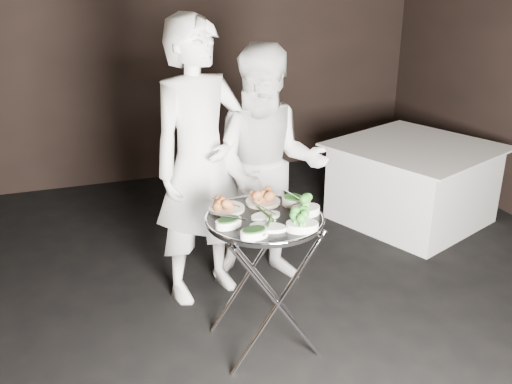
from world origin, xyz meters
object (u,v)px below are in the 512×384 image
object	(u,v)px
waiter_left	(200,164)
serving_tray	(265,219)
dining_table	(412,183)
tray_stand	(264,276)
waiter_right	(268,168)

from	to	relation	value
waiter_left	serving_tray	bearing A→B (deg)	-94.43
serving_tray	dining_table	xyz separation A→B (m)	(1.89, 1.31, -0.49)
tray_stand	waiter_right	bearing A→B (deg)	68.27
waiter_left	dining_table	size ratio (longest dim) A/B	1.54
serving_tray	tray_stand	bearing A→B (deg)	180.00
waiter_left	waiter_right	distance (m)	0.51
tray_stand	waiter_right	distance (m)	0.91
serving_tray	waiter_right	distance (m)	0.82
serving_tray	dining_table	distance (m)	2.35
serving_tray	waiter_left	world-z (taller)	waiter_left
waiter_left	dining_table	xyz separation A→B (m)	(2.08, 0.58, -0.60)
serving_tray	waiter_right	size ratio (longest dim) A/B	0.40
tray_stand	dining_table	xyz separation A→B (m)	(1.89, 1.31, -0.11)
tray_stand	dining_table	size ratio (longest dim) A/B	0.67
serving_tray	dining_table	world-z (taller)	serving_tray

